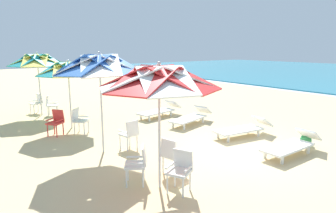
{
  "coord_description": "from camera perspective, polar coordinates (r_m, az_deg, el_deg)",
  "views": [
    {
      "loc": [
        5.13,
        -6.47,
        2.94
      ],
      "look_at": [
        -2.46,
        -0.59,
        1.0
      ],
      "focal_mm": 31.41,
      "sensor_mm": 36.0,
      "label": 1
    }
  ],
  "objects": [
    {
      "name": "sun_lounger_3",
      "position": [
        12.6,
        -1.63,
        -0.76
      ],
      "size": [
        0.95,
        2.22,
        0.62
      ],
      "color": "white",
      "rests_on": "ground"
    },
    {
      "name": "sun_lounger_2",
      "position": [
        11.45,
        4.55,
        -2.04
      ],
      "size": [
        1.12,
        2.23,
        0.62
      ],
      "color": "white",
      "rests_on": "ground"
    },
    {
      "name": "plastic_chair_4",
      "position": [
        10.64,
        -16.85,
        -2.34
      ],
      "size": [
        0.63,
        0.63,
        0.87
      ],
      "color": "white",
      "rests_on": "ground"
    },
    {
      "name": "beach_umbrella_3",
      "position": [
        13.87,
        -24.03,
        8.16
      ],
      "size": [
        2.42,
        2.42,
        2.75
      ],
      "color": "silver",
      "rests_on": "ground"
    },
    {
      "name": "sun_lounger_1",
      "position": [
        10.15,
        14.42,
        -4.12
      ],
      "size": [
        0.98,
        2.22,
        0.62
      ],
      "color": "white",
      "rests_on": "ground"
    },
    {
      "name": "beach_umbrella_2",
      "position": [
        11.17,
        -18.83,
        6.86
      ],
      "size": [
        2.28,
        2.28,
        2.51
      ],
      "color": "silver",
      "rests_on": "ground"
    },
    {
      "name": "beach_umbrella_1",
      "position": [
        8.2,
        -13.13,
        7.82
      ],
      "size": [
        2.52,
        2.52,
        2.83
      ],
      "color": "silver",
      "rests_on": "ground"
    },
    {
      "name": "ground_plane",
      "position": [
        8.76,
        13.18,
        -8.49
      ],
      "size": [
        80.0,
        80.0,
        0.0
      ],
      "primitive_type": "plane",
      "color": "#D3B784"
    },
    {
      "name": "beach_umbrella_0",
      "position": [
        5.86,
        -1.75,
        5.44
      ],
      "size": [
        2.49,
        2.49,
        2.67
      ],
      "color": "silver",
      "rests_on": "ground"
    },
    {
      "name": "plastic_chair_1",
      "position": [
        6.95,
        0.73,
        -9.15
      ],
      "size": [
        0.52,
        0.54,
        0.87
      ],
      "color": "white",
      "rests_on": "ground"
    },
    {
      "name": "beach_ball",
      "position": [
        9.94,
        25.17,
        -5.89
      ],
      "size": [
        0.33,
        0.33,
        0.33
      ],
      "primitive_type": "sphere",
      "color": "#2D8C4C",
      "rests_on": "ground"
    },
    {
      "name": "sun_lounger_0",
      "position": [
        8.92,
        22.9,
        -6.83
      ],
      "size": [
        0.67,
        2.16,
        0.62
      ],
      "color": "white",
      "rests_on": "ground"
    },
    {
      "name": "plastic_chair_3",
      "position": [
        8.66,
        -7.42,
        -5.06
      ],
      "size": [
        0.52,
        0.5,
        0.87
      ],
      "color": "white",
      "rests_on": "ground"
    },
    {
      "name": "plastic_chair_5",
      "position": [
        10.62,
        -20.89,
        -2.63
      ],
      "size": [
        0.62,
        0.63,
        0.87
      ],
      "color": "red",
      "rests_on": "ground"
    },
    {
      "name": "plastic_chair_0",
      "position": [
        6.18,
        2.41,
        -11.88
      ],
      "size": [
        0.59,
        0.6,
        0.87
      ],
      "color": "white",
      "rests_on": "ground"
    },
    {
      "name": "plastic_chair_7",
      "position": [
        14.6,
        -24.08,
        0.8
      ],
      "size": [
        0.52,
        0.54,
        0.87
      ],
      "color": "white",
      "rests_on": "ground"
    },
    {
      "name": "plastic_chair_6",
      "position": [
        13.85,
        -21.79,
        0.45
      ],
      "size": [
        0.58,
        0.6,
        0.87
      ],
      "color": "white",
      "rests_on": "ground"
    },
    {
      "name": "plastic_chair_2",
      "position": [
        6.49,
        -5.81,
        -10.75
      ],
      "size": [
        0.62,
        0.63,
        0.87
      ],
      "color": "white",
      "rests_on": "ground"
    }
  ]
}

